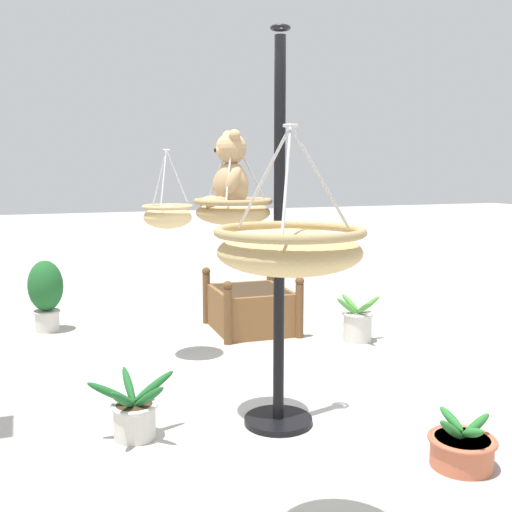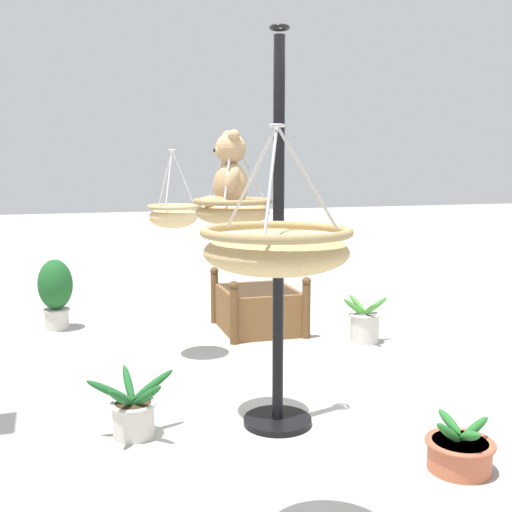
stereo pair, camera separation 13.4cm
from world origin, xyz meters
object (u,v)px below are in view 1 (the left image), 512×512
display_pole_central (279,307)px  hanging_basket_left_high (290,248)px  wooden_planter_box (251,307)px  potted_plant_bushy_green (46,292)px  hanging_basket_with_teddy (233,210)px  potted_plant_fern_front (358,323)px  potted_plant_flowering_red (462,447)px  potted_plant_tall_leafy (134,413)px  teddy_bear (229,176)px  hanging_basket_right_low (168,215)px

display_pole_central → hanging_basket_left_high: bearing=158.6°
wooden_planter_box → potted_plant_bushy_green: potted_plant_bushy_green is taller
hanging_basket_with_teddy → potted_plant_fern_front: size_ratio=1.13×
wooden_planter_box → display_pole_central: bearing=163.9°
potted_plant_flowering_red → potted_plant_tall_leafy: bearing=58.2°
wooden_planter_box → potted_plant_bushy_green: 2.08m
teddy_bear → potted_plant_flowering_red: (-1.04, -1.00, -1.48)m
potted_plant_tall_leafy → hanging_basket_right_low: bearing=-20.9°
display_pole_central → hanging_basket_left_high: display_pole_central is taller
display_pole_central → potted_plant_flowering_red: size_ratio=6.33×
potted_plant_tall_leafy → potted_plant_flowering_red: bearing=-121.8°
teddy_bear → wooden_planter_box: 2.65m
teddy_bear → potted_plant_bushy_green: (2.78, 1.03, -1.19)m
display_pole_central → potted_plant_fern_front: size_ratio=4.96×
hanging_basket_left_high → potted_plant_tall_leafy: bearing=16.0°
display_pole_central → potted_plant_flowering_red: 1.32m
teddy_bear → potted_plant_bushy_green: teddy_bear is taller
display_pole_central → teddy_bear: (0.15, 0.27, 0.82)m
hanging_basket_with_teddy → display_pole_central: bearing=-121.0°
hanging_basket_left_high → potted_plant_fern_front: (2.77, -1.95, -1.14)m
potted_plant_flowering_red → potted_plant_bushy_green: size_ratio=0.54×
wooden_planter_box → potted_plant_tall_leafy: size_ratio=1.69×
potted_plant_tall_leafy → potted_plant_fern_front: bearing=-59.8°
potted_plant_flowering_red → potted_plant_tall_leafy: potted_plant_tall_leafy is taller
hanging_basket_left_high → potted_plant_tall_leafy: size_ratio=1.06×
teddy_bear → hanging_basket_right_low: size_ratio=0.74×
potted_plant_tall_leafy → wooden_planter_box: bearing=-36.2°
teddy_bear → hanging_basket_left_high: teddy_bear is taller
hanging_basket_with_teddy → hanging_basket_left_high: size_ratio=0.94×
hanging_basket_with_teddy → wooden_planter_box: bearing=-23.2°
hanging_basket_left_high → potted_plant_flowering_red: 1.77m
display_pole_central → teddy_bear: display_pole_central is taller
hanging_basket_with_teddy → potted_plant_bushy_green: bearing=20.7°
hanging_basket_right_low → potted_plant_fern_front: size_ratio=1.33×
potted_plant_flowering_red → potted_plant_bushy_green: potted_plant_bushy_green is taller
teddy_bear → potted_plant_fern_front: bearing=-52.2°
hanging_basket_right_low → potted_plant_fern_front: 2.09m
hanging_basket_left_high → potted_plant_bushy_green: hanging_basket_left_high is taller
teddy_bear → hanging_basket_left_high: bearing=170.9°
teddy_bear → wooden_planter_box: bearing=-23.8°
potted_plant_bushy_green → hanging_basket_right_low: bearing=-144.6°
display_pole_central → hanging_basket_with_teddy: (0.15, 0.25, 0.61)m
hanging_basket_with_teddy → potted_plant_fern_front: (1.34, -1.70, -1.20)m
teddy_bear → potted_plant_flowering_red: bearing=-136.2°
hanging_basket_left_high → hanging_basket_right_low: size_ratio=0.91×
wooden_planter_box → potted_plant_fern_front: size_ratio=1.93×
potted_plant_bushy_green → hanging_basket_with_teddy: bearing=-159.3°
teddy_bear → potted_plant_flowering_red: teddy_bear is taller
hanging_basket_with_teddy → teddy_bear: bearing=90.0°
potted_plant_fern_front → potted_plant_tall_leafy: 2.72m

